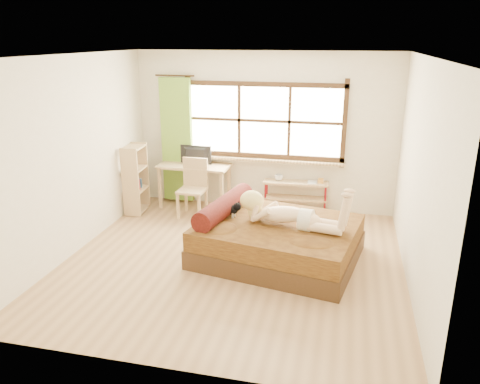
% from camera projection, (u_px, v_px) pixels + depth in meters
% --- Properties ---
extents(floor, '(4.50, 4.50, 0.00)m').
position_uv_depth(floor, '(233.00, 261.00, 6.38)').
color(floor, '#9E754C').
rests_on(floor, ground).
extents(ceiling, '(4.50, 4.50, 0.00)m').
position_uv_depth(ceiling, '(232.00, 55.00, 5.53)').
color(ceiling, white).
rests_on(ceiling, wall_back).
extents(wall_back, '(4.50, 0.00, 4.50)m').
position_uv_depth(wall_back, '(264.00, 132.00, 8.03)').
color(wall_back, silver).
rests_on(wall_back, floor).
extents(wall_front, '(4.50, 0.00, 4.50)m').
position_uv_depth(wall_front, '(168.00, 235.00, 3.87)').
color(wall_front, silver).
rests_on(wall_front, floor).
extents(wall_left, '(0.00, 4.50, 4.50)m').
position_uv_depth(wall_left, '(74.00, 156.00, 6.43)').
color(wall_left, silver).
rests_on(wall_left, floor).
extents(wall_right, '(0.00, 4.50, 4.50)m').
position_uv_depth(wall_right, '(419.00, 177.00, 5.47)').
color(wall_right, silver).
rests_on(wall_right, floor).
extents(window, '(2.80, 0.16, 1.46)m').
position_uv_depth(window, '(264.00, 123.00, 7.95)').
color(window, '#FFEDBF').
rests_on(window, wall_back).
extents(curtain, '(0.55, 0.10, 2.20)m').
position_uv_depth(curtain, '(177.00, 141.00, 8.32)').
color(curtain, '#619528').
rests_on(curtain, wall_back).
extents(bed, '(2.34, 2.01, 0.79)m').
position_uv_depth(bed, '(274.00, 239.00, 6.40)').
color(bed, '#301D0E').
rests_on(bed, floor).
extents(woman, '(1.50, 0.68, 0.62)m').
position_uv_depth(woman, '(290.00, 204.00, 6.13)').
color(woman, beige).
rests_on(woman, bed).
extents(kitten, '(0.33, 0.18, 0.25)m').
position_uv_depth(kitten, '(229.00, 208.00, 6.51)').
color(kitten, black).
rests_on(kitten, bed).
extents(desk, '(1.26, 0.61, 0.78)m').
position_uv_depth(desk, '(194.00, 170.00, 8.22)').
color(desk, '#A08157').
rests_on(desk, floor).
extents(monitor, '(0.57, 0.09, 0.32)m').
position_uv_depth(monitor, '(195.00, 155.00, 8.18)').
color(monitor, black).
rests_on(monitor, desk).
extents(chair, '(0.45, 0.45, 0.97)m').
position_uv_depth(chair, '(194.00, 184.00, 7.91)').
color(chair, '#A08157').
rests_on(chair, floor).
extents(pipe_shelf, '(1.12, 0.34, 0.63)m').
position_uv_depth(pipe_shelf, '(296.00, 190.00, 8.03)').
color(pipe_shelf, '#A08157').
rests_on(pipe_shelf, floor).
extents(cup, '(0.14, 0.14, 0.11)m').
position_uv_depth(cup, '(279.00, 178.00, 8.04)').
color(cup, gray).
rests_on(cup, pipe_shelf).
extents(book, '(0.16, 0.22, 0.02)m').
position_uv_depth(book, '(308.00, 182.00, 7.94)').
color(book, gray).
rests_on(book, pipe_shelf).
extents(bookshelf, '(0.33, 0.53, 1.18)m').
position_uv_depth(bookshelf, '(136.00, 179.00, 7.99)').
color(bookshelf, '#A08157').
rests_on(bookshelf, floor).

